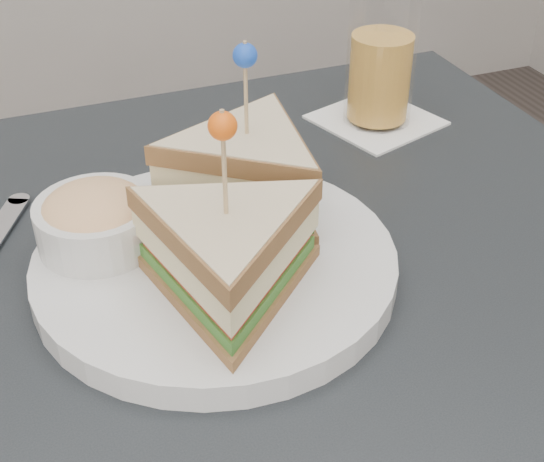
{
  "coord_description": "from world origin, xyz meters",
  "views": [
    {
      "loc": [
        -0.17,
        -0.45,
        1.14
      ],
      "look_at": [
        0.01,
        0.01,
        0.8
      ],
      "focal_mm": 50.0,
      "sensor_mm": 36.0,
      "label": 1
    }
  ],
  "objects": [
    {
      "name": "drink_set",
      "position": [
        0.23,
        0.24,
        0.82
      ],
      "size": [
        0.15,
        0.15,
        0.15
      ],
      "rotation": [
        0.0,
        0.0,
        0.31
      ],
      "color": "white",
      "rests_on": "table"
    },
    {
      "name": "plate_meal",
      "position": [
        -0.02,
        0.04,
        0.8
      ],
      "size": [
        0.36,
        0.36,
        0.18
      ],
      "rotation": [
        0.0,
        0.0,
        0.22
      ],
      "color": "silver",
      "rests_on": "table"
    },
    {
      "name": "table",
      "position": [
        0.0,
        0.0,
        0.67
      ],
      "size": [
        0.8,
        0.8,
        0.75
      ],
      "color": "black",
      "rests_on": "ground"
    }
  ]
}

